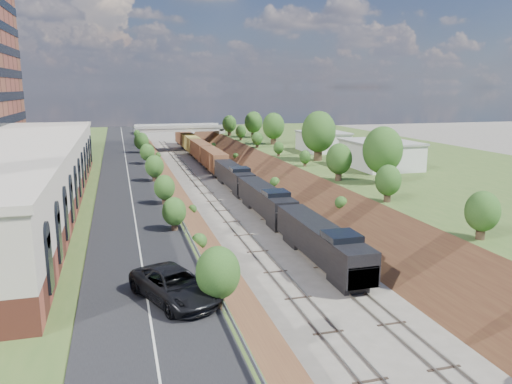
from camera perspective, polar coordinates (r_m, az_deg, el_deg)
The scene contains 16 objects.
platform_left at distance 81.78m, azimuth -26.73°, elevation -0.04°, with size 44.00×180.00×5.00m, color #3E5B25.
platform_right at distance 94.29m, azimuth 16.53°, elevation 2.17°, with size 44.00×180.00×5.00m, color #3E5B25.
embankment_left at distance 80.84m, azimuth -11.11°, elevation -0.92°, with size 7.07×180.00×7.07m, color brown.
embankment_right at distance 85.26m, azimuth 3.78°, elevation -0.06°, with size 7.07×180.00×7.07m, color brown.
rail_left_track at distance 81.84m, azimuth -5.25°, elevation -0.52°, with size 1.58×180.00×0.18m, color gray.
rail_right_track at distance 82.90m, azimuth -1.71°, elevation -0.32°, with size 1.58×180.00×0.18m, color gray.
road at distance 79.70m, azimuth -14.48°, elevation 2.44°, with size 8.00×180.00×0.10m, color black.
guardrail at distance 79.60m, azimuth -11.55°, elevation 2.93°, with size 0.10×171.00×0.70m.
commercial_building at distance 58.53m, azimuth -26.47°, elevation 1.69°, with size 14.30×62.30×7.00m.
overpass at distance 142.25m, azimuth -8.78°, elevation 6.63°, with size 24.50×8.30×7.40m.
white_building_near at distance 82.01m, azimuth 14.01°, elevation 4.10°, with size 9.00×12.00×4.00m, color silver.
white_building_far at distance 101.41m, azimuth 7.65°, elevation 5.66°, with size 8.00×10.00×3.60m, color silver.
tree_right_large at distance 68.18m, azimuth 14.27°, elevation 4.60°, with size 5.25×5.25×7.61m.
tree_left_crest at distance 40.41m, azimuth -8.05°, elevation -3.39°, with size 2.45×2.45×3.55m.
freight_train at distance 103.44m, azimuth -4.62°, elevation 3.52°, with size 3.12×125.71×4.65m.
suv at distance 30.54m, azimuth -9.29°, elevation -10.51°, with size 3.15×6.83×1.90m, color black.
Camera 1 is at (-16.69, -18.70, 17.60)m, focal length 35.00 mm.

